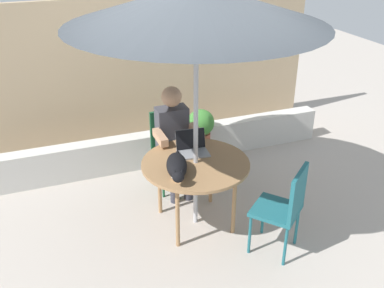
# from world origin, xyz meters

# --- Properties ---
(ground_plane) EXTENTS (14.00, 14.00, 0.00)m
(ground_plane) POSITION_xyz_m (0.00, 0.00, 0.00)
(ground_plane) COLOR #ADA399
(fence_back) EXTENTS (5.03, 0.08, 1.95)m
(fence_back) POSITION_xyz_m (0.00, 2.18, 0.98)
(fence_back) COLOR tan
(fence_back) RESTS_ON ground
(planter_wall_low) EXTENTS (4.53, 0.20, 0.43)m
(planter_wall_low) POSITION_xyz_m (0.00, 1.33, 0.22)
(planter_wall_low) COLOR beige
(planter_wall_low) RESTS_ON ground
(patio_table) EXTENTS (1.05, 1.05, 0.71)m
(patio_table) POSITION_xyz_m (0.00, 0.00, 0.65)
(patio_table) COLOR #9E754C
(patio_table) RESTS_ON ground
(patio_umbrella) EXTENTS (2.23, 2.23, 2.36)m
(patio_umbrella) POSITION_xyz_m (0.00, 0.00, 2.19)
(patio_umbrella) COLOR #B7B7BC
(patio_umbrella) RESTS_ON ground
(chair_occupied) EXTENTS (0.40, 0.40, 0.90)m
(chair_occupied) POSITION_xyz_m (0.00, 0.81, 0.53)
(chair_occupied) COLOR #194C2D
(chair_occupied) RESTS_ON ground
(chair_empty) EXTENTS (0.56, 0.56, 0.90)m
(chair_empty) POSITION_xyz_m (0.60, -0.70, 0.53)
(chair_empty) COLOR #1E606B
(chair_empty) RESTS_ON ground
(person_seated) EXTENTS (0.48, 0.48, 1.24)m
(person_seated) POSITION_xyz_m (0.00, 0.65, 0.70)
(person_seated) COLOR #3F3F47
(person_seated) RESTS_ON ground
(laptop) EXTENTS (0.32, 0.27, 0.21)m
(laptop) POSITION_xyz_m (0.04, 0.22, 0.77)
(laptop) COLOR gray
(laptop) RESTS_ON patio_table
(cat) EXTENTS (0.29, 0.63, 0.17)m
(cat) POSITION_xyz_m (-0.24, -0.16, 0.79)
(cat) COLOR black
(cat) RESTS_ON patio_table
(potted_plant_near_fence) EXTENTS (0.34, 0.34, 0.69)m
(potted_plant_near_fence) POSITION_xyz_m (0.54, 1.23, 0.40)
(potted_plant_near_fence) COLOR #9E5138
(potted_plant_near_fence) RESTS_ON ground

